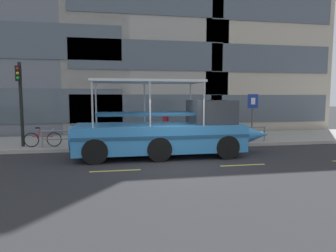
{
  "coord_description": "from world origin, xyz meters",
  "views": [
    {
      "loc": [
        -2.36,
        -11.16,
        2.6
      ],
      "look_at": [
        -0.04,
        1.66,
        1.3
      ],
      "focal_mm": 31.16,
      "sensor_mm": 36.0,
      "label": 1
    }
  ],
  "objects_px": {
    "duck_tour_boat": "(171,132)",
    "pedestrian_mid_left": "(166,123)",
    "traffic_light_pole": "(20,96)",
    "parking_sign": "(253,109)",
    "pedestrian_near_bow": "(220,124)",
    "leaned_bicycle": "(43,139)"
  },
  "relations": [
    {
      "from": "leaned_bicycle",
      "to": "duck_tour_boat",
      "type": "bearing_deg",
      "value": -21.35
    },
    {
      "from": "traffic_light_pole",
      "to": "parking_sign",
      "type": "distance_m",
      "value": 11.94
    },
    {
      "from": "traffic_light_pole",
      "to": "parking_sign",
      "type": "height_order",
      "value": "traffic_light_pole"
    },
    {
      "from": "parking_sign",
      "to": "duck_tour_boat",
      "type": "bearing_deg",
      "value": -155.01
    },
    {
      "from": "parking_sign",
      "to": "duck_tour_boat",
      "type": "distance_m",
      "value": 5.6
    },
    {
      "from": "leaned_bicycle",
      "to": "parking_sign",
      "type": "bearing_deg",
      "value": 0.15
    },
    {
      "from": "leaned_bicycle",
      "to": "duck_tour_boat",
      "type": "distance_m",
      "value": 6.36
    },
    {
      "from": "pedestrian_near_bow",
      "to": "duck_tour_boat",
      "type": "bearing_deg",
      "value": -138.03
    },
    {
      "from": "duck_tour_boat",
      "to": "pedestrian_mid_left",
      "type": "xyz_separation_m",
      "value": [
        0.35,
        3.38,
        0.1
      ]
    },
    {
      "from": "leaned_bicycle",
      "to": "pedestrian_mid_left",
      "type": "height_order",
      "value": "pedestrian_mid_left"
    },
    {
      "from": "leaned_bicycle",
      "to": "traffic_light_pole",
      "type": "bearing_deg",
      "value": 165.47
    },
    {
      "from": "traffic_light_pole",
      "to": "leaned_bicycle",
      "type": "height_order",
      "value": "traffic_light_pole"
    },
    {
      "from": "traffic_light_pole",
      "to": "duck_tour_boat",
      "type": "bearing_deg",
      "value": -20.4
    },
    {
      "from": "traffic_light_pole",
      "to": "pedestrian_near_bow",
      "type": "bearing_deg",
      "value": 2.98
    },
    {
      "from": "leaned_bicycle",
      "to": "pedestrian_near_bow",
      "type": "xyz_separation_m",
      "value": [
        9.35,
        0.8,
        0.54
      ]
    },
    {
      "from": "leaned_bicycle",
      "to": "pedestrian_mid_left",
      "type": "xyz_separation_m",
      "value": [
        6.25,
        1.08,
        0.61
      ]
    },
    {
      "from": "parking_sign",
      "to": "pedestrian_near_bow",
      "type": "height_order",
      "value": "parking_sign"
    },
    {
      "from": "traffic_light_pole",
      "to": "leaned_bicycle",
      "type": "relative_size",
      "value": 2.34
    },
    {
      "from": "leaned_bicycle",
      "to": "pedestrian_near_bow",
      "type": "relative_size",
      "value": 1.15
    },
    {
      "from": "parking_sign",
      "to": "pedestrian_mid_left",
      "type": "bearing_deg",
      "value": 167.33
    },
    {
      "from": "traffic_light_pole",
      "to": "pedestrian_near_bow",
      "type": "distance_m",
      "value": 10.48
    },
    {
      "from": "leaned_bicycle",
      "to": "pedestrian_near_bow",
      "type": "distance_m",
      "value": 9.4
    }
  ]
}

